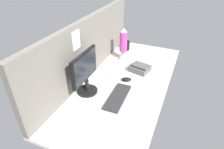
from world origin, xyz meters
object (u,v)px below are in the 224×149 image
desk_phone (140,68)px  mug_black_travel (127,46)px  lava_lamp (123,47)px  mouse (126,79)px  monitor (85,72)px  keyboard (118,97)px

desk_phone → mug_black_travel: bearing=34.3°
lava_lamp → mug_black_travel: bearing=9.2°
mouse → lava_lamp: lava_lamp is taller
monitor → keyboard: monitor is taller
mouse → keyboard: bearing=164.4°
keyboard → desk_phone: bearing=-6.8°
keyboard → mouse: size_ratio=3.85×
monitor → keyboard: size_ratio=1.03×
keyboard → mug_black_travel: 96.41cm
monitor → mug_black_travel: size_ratio=3.28×
monitor → desk_phone: size_ratio=1.71×
lava_lamp → desk_phone: size_ratio=1.66×
keyboard → lava_lamp: (67.68, 20.80, 14.48)cm
keyboard → mug_black_travel: (93.01, 24.92, 4.79)cm
keyboard → lava_lamp: lava_lamp is taller
lava_lamp → monitor: bearing=173.6°
desk_phone → mouse: bearing=164.3°
monitor → desk_phone: (52.42, -33.10, -17.36)cm
keyboard → monitor: bearing=93.1°
mouse → desk_phone: bearing=-35.4°
desk_phone → monitor: bearing=147.7°
mouse → desk_phone: size_ratio=0.43×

